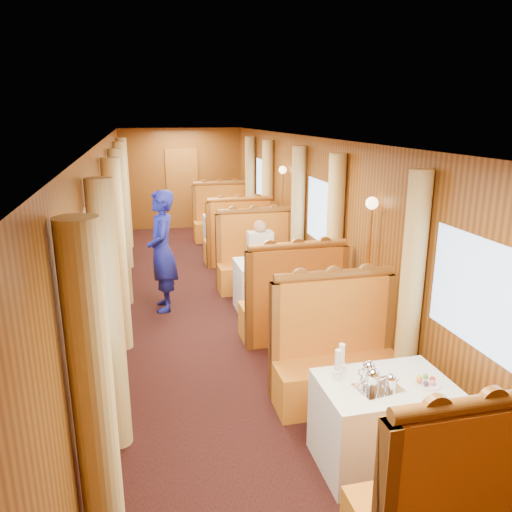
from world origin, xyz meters
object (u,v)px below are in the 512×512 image
object	(u,v)px
table_near	(383,423)
banquette_near_aft	(336,361)
table_far	(230,233)
teapot_back	(368,373)
teapot_left	(372,382)
steward	(162,251)
fruit_plate	(426,382)
banquette_mid_fwd	(293,308)
rose_vase_far	(231,208)
table_mid	(272,286)
teapot_right	(390,385)
tea_tray	(378,388)
rose_vase_mid	(273,250)
banquette_far_fwd	(239,242)
banquette_near_fwd	(459,510)
banquette_far_aft	(222,221)
banquette_mid_aft	(256,264)
passenger	(260,249)

from	to	relation	value
table_near	banquette_near_aft	distance (m)	1.02
banquette_near_aft	table_far	size ratio (longest dim) A/B	1.28
table_near	banquette_near_aft	bearing A→B (deg)	90.00
teapot_back	table_far	bearing A→B (deg)	92.88
teapot_left	steward	size ratio (longest dim) A/B	0.10
fruit_plate	banquette_mid_fwd	bearing A→B (deg)	96.58
table_far	rose_vase_far	xyz separation A→B (m)	(0.04, -0.03, 0.55)
table_mid	teapot_right	distance (m)	3.65
table_far	fruit_plate	xyz separation A→B (m)	(0.30, -7.09, 0.39)
tea_tray	steward	distance (m)	4.25
table_far	fruit_plate	size ratio (longest dim) A/B	4.47
rose_vase_mid	rose_vase_far	world-z (taller)	same
table_near	banquette_far_fwd	distance (m)	5.99
table_mid	rose_vase_mid	xyz separation A→B (m)	(0.01, -0.03, 0.55)
teapot_right	teapot_back	size ratio (longest dim) A/B	0.85
banquette_near_fwd	banquette_far_aft	bearing A→B (deg)	90.00
banquette_far_aft	steward	bearing A→B (deg)	-110.79
banquette_near_fwd	fruit_plate	distance (m)	1.03
teapot_right	rose_vase_far	world-z (taller)	rose_vase_far
banquette_near_fwd	tea_tray	world-z (taller)	banquette_near_fwd
tea_tray	teapot_back	size ratio (longest dim) A/B	2.08
banquette_mid_aft	teapot_left	bearing A→B (deg)	-92.00
teapot_right	teapot_back	world-z (taller)	teapot_back
banquette_far_fwd	banquette_mid_fwd	bearing A→B (deg)	-90.00
banquette_far_fwd	rose_vase_far	distance (m)	1.11
banquette_near_aft	passenger	xyz separation A→B (m)	(-0.00, 3.22, 0.32)
table_far	banquette_far_fwd	bearing A→B (deg)	-90.00
banquette_mid_fwd	steward	bearing A→B (deg)	137.40
banquette_near_aft	rose_vase_mid	world-z (taller)	banquette_near_aft
rose_vase_far	passenger	bearing A→B (deg)	-90.79
banquette_mid_aft	banquette_far_fwd	size ratio (longest dim) A/B	1.00
rose_vase_mid	steward	size ratio (longest dim) A/B	0.20
banquette_mid_aft	table_far	world-z (taller)	banquette_mid_aft
rose_vase_far	table_mid	bearing A→B (deg)	-90.63
steward	banquette_near_aft	bearing A→B (deg)	27.95
rose_vase_far	passenger	world-z (taller)	passenger
teapot_left	fruit_plate	bearing A→B (deg)	13.69
rose_vase_mid	table_mid	bearing A→B (deg)	109.29
teapot_back	rose_vase_mid	bearing A→B (deg)	91.63
teapot_right	rose_vase_mid	world-z (taller)	rose_vase_mid
steward	passenger	world-z (taller)	steward
banquette_mid_aft	teapot_left	size ratio (longest dim) A/B	7.67
table_near	banquette_near_fwd	world-z (taller)	banquette_near_fwd
tea_tray	rose_vase_mid	xyz separation A→B (m)	(0.12, 3.55, 0.17)
banquette_near_aft	rose_vase_mid	distance (m)	2.51
rose_vase_far	steward	size ratio (longest dim) A/B	0.20
teapot_left	rose_vase_far	xyz separation A→B (m)	(0.20, 7.05, 0.11)
table_near	table_far	distance (m)	7.00
teapot_back	rose_vase_far	bearing A→B (deg)	92.56
teapot_back	fruit_plate	distance (m)	0.45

